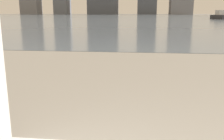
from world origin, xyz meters
name	(u,v)px	position (x,y,z in m)	size (l,w,h in m)	color
harbor_water	(139,17)	(0.00, 62.00, 0.01)	(180.00, 110.00, 0.01)	slate
harbor_boat_2	(220,16)	(12.69, 41.93, 0.51)	(2.08, 3.94, 1.41)	#2D2D33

